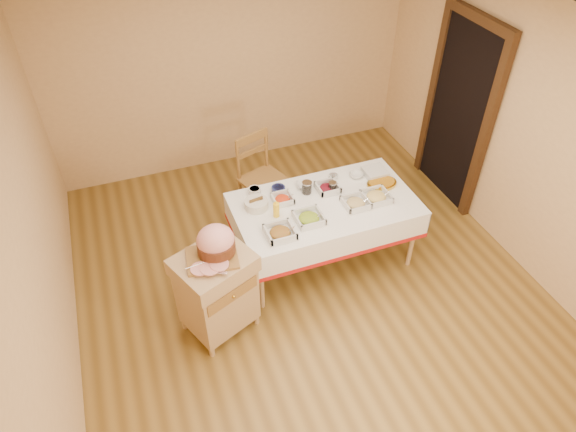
% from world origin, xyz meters
% --- Properties ---
extents(room_shell, '(5.00, 5.00, 5.00)m').
position_xyz_m(room_shell, '(0.00, 0.00, 1.30)').
color(room_shell, olive).
rests_on(room_shell, ground).
extents(doorway, '(0.09, 1.10, 2.20)m').
position_xyz_m(doorway, '(2.20, 0.90, 1.11)').
color(doorway, black).
rests_on(doorway, ground).
extents(dining_table, '(1.82, 1.02, 0.76)m').
position_xyz_m(dining_table, '(0.30, 0.30, 0.60)').
color(dining_table, tan).
rests_on(dining_table, ground).
extents(butcher_cart, '(0.79, 0.73, 0.89)m').
position_xyz_m(butcher_cart, '(-0.96, -0.20, 0.51)').
color(butcher_cart, tan).
rests_on(butcher_cart, ground).
extents(dining_chair, '(0.58, 0.57, 1.03)m').
position_xyz_m(dining_chair, '(-0.07, 1.23, 0.53)').
color(dining_chair, olive).
rests_on(dining_chair, ground).
extents(ham_on_board, '(0.45, 0.43, 0.30)m').
position_xyz_m(ham_on_board, '(-0.92, -0.17, 1.02)').
color(ham_on_board, olive).
rests_on(ham_on_board, butcher_cart).
extents(serving_dish_a, '(0.27, 0.26, 0.11)m').
position_xyz_m(serving_dish_a, '(-0.28, 0.01, 0.80)').
color(serving_dish_a, silver).
rests_on(serving_dish_a, dining_table).
extents(serving_dish_b, '(0.26, 0.26, 0.11)m').
position_xyz_m(serving_dish_b, '(0.05, 0.11, 0.79)').
color(serving_dish_b, silver).
rests_on(serving_dish_b, dining_table).
extents(serving_dish_c, '(0.24, 0.24, 0.10)m').
position_xyz_m(serving_dish_c, '(0.57, 0.16, 0.79)').
color(serving_dish_c, silver).
rests_on(serving_dish_c, dining_table).
extents(serving_dish_d, '(0.26, 0.26, 0.10)m').
position_xyz_m(serving_dish_d, '(0.80, 0.18, 0.79)').
color(serving_dish_d, silver).
rests_on(serving_dish_d, dining_table).
extents(serving_dish_e, '(0.21, 0.20, 0.10)m').
position_xyz_m(serving_dish_e, '(-0.09, 0.47, 0.79)').
color(serving_dish_e, silver).
rests_on(serving_dish_e, dining_table).
extents(serving_dish_f, '(0.23, 0.22, 0.10)m').
position_xyz_m(serving_dish_f, '(0.41, 0.48, 0.79)').
color(serving_dish_f, silver).
rests_on(serving_dish_f, dining_table).
extents(small_bowl_left, '(0.13, 0.13, 0.06)m').
position_xyz_m(small_bowl_left, '(-0.31, 0.70, 0.79)').
color(small_bowl_left, silver).
rests_on(small_bowl_left, dining_table).
extents(small_bowl_mid, '(0.14, 0.14, 0.06)m').
position_xyz_m(small_bowl_mid, '(-0.07, 0.63, 0.79)').
color(small_bowl_mid, navy).
rests_on(small_bowl_mid, dining_table).
extents(small_bowl_right, '(0.10, 0.10, 0.05)m').
position_xyz_m(small_bowl_right, '(0.54, 0.64, 0.79)').
color(small_bowl_right, silver).
rests_on(small_bowl_right, dining_table).
extents(bowl_white_imported, '(0.19, 0.19, 0.04)m').
position_xyz_m(bowl_white_imported, '(0.20, 0.62, 0.78)').
color(bowl_white_imported, silver).
rests_on(bowl_white_imported, dining_table).
extents(bowl_small_imported, '(0.18, 0.18, 0.05)m').
position_xyz_m(bowl_small_imported, '(0.79, 0.59, 0.78)').
color(bowl_small_imported, silver).
rests_on(bowl_small_imported, dining_table).
extents(preserve_jar_left, '(0.10, 0.10, 0.13)m').
position_xyz_m(preserve_jar_left, '(0.19, 0.52, 0.82)').
color(preserve_jar_left, silver).
rests_on(preserve_jar_left, dining_table).
extents(preserve_jar_right, '(0.09, 0.09, 0.11)m').
position_xyz_m(preserve_jar_right, '(0.45, 0.45, 0.81)').
color(preserve_jar_right, silver).
rests_on(preserve_jar_right, dining_table).
extents(mustard_bottle, '(0.06, 0.06, 0.19)m').
position_xyz_m(mustard_bottle, '(-0.22, 0.28, 0.85)').
color(mustard_bottle, yellow).
rests_on(mustard_bottle, dining_table).
extents(bread_basket, '(0.24, 0.24, 0.10)m').
position_xyz_m(bread_basket, '(-0.36, 0.47, 0.80)').
color(bread_basket, silver).
rests_on(bread_basket, dining_table).
extents(plate_stack, '(0.23, 0.23, 0.07)m').
position_xyz_m(plate_stack, '(0.98, 0.55, 0.79)').
color(plate_stack, silver).
rests_on(plate_stack, dining_table).
extents(brass_platter, '(0.33, 0.23, 0.04)m').
position_xyz_m(brass_platter, '(0.97, 0.37, 0.78)').
color(brass_platter, gold).
rests_on(brass_platter, dining_table).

